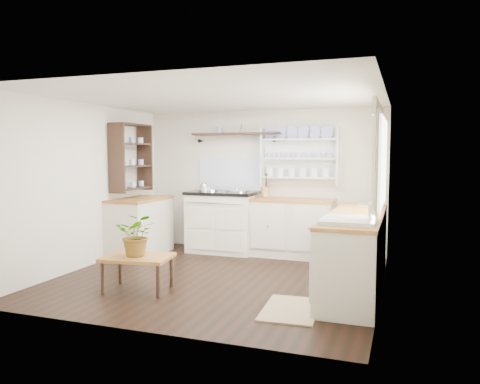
% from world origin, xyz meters
% --- Properties ---
extents(floor, '(4.00, 3.80, 0.01)m').
position_xyz_m(floor, '(0.00, 0.00, 0.00)').
color(floor, black).
rests_on(floor, ground).
extents(wall_back, '(4.00, 0.02, 2.30)m').
position_xyz_m(wall_back, '(0.00, 1.90, 1.15)').
color(wall_back, beige).
rests_on(wall_back, ground).
extents(wall_right, '(0.02, 3.80, 2.30)m').
position_xyz_m(wall_right, '(2.00, 0.00, 1.15)').
color(wall_right, beige).
rests_on(wall_right, ground).
extents(wall_left, '(0.02, 3.80, 2.30)m').
position_xyz_m(wall_left, '(-2.00, 0.00, 1.15)').
color(wall_left, beige).
rests_on(wall_left, ground).
extents(ceiling, '(4.00, 3.80, 0.01)m').
position_xyz_m(ceiling, '(0.00, 0.00, 2.30)').
color(ceiling, white).
rests_on(ceiling, wall_back).
extents(window, '(0.08, 1.55, 1.22)m').
position_xyz_m(window, '(1.95, 0.15, 1.56)').
color(window, white).
rests_on(window, wall_right).
extents(aga_cooker, '(1.11, 0.77, 1.02)m').
position_xyz_m(aga_cooker, '(-0.56, 1.57, 0.50)').
color(aga_cooker, white).
rests_on(aga_cooker, floor).
extents(back_cabinets, '(1.27, 0.63, 0.90)m').
position_xyz_m(back_cabinets, '(0.60, 1.60, 0.46)').
color(back_cabinets, beige).
rests_on(back_cabinets, floor).
extents(right_cabinets, '(0.62, 2.43, 0.90)m').
position_xyz_m(right_cabinets, '(1.70, 0.10, 0.46)').
color(right_cabinets, beige).
rests_on(right_cabinets, floor).
extents(belfast_sink, '(0.55, 0.60, 0.45)m').
position_xyz_m(belfast_sink, '(1.70, -0.65, 0.80)').
color(belfast_sink, white).
rests_on(belfast_sink, right_cabinets).
extents(left_cabinets, '(0.62, 1.13, 0.90)m').
position_xyz_m(left_cabinets, '(-1.70, 0.90, 0.46)').
color(left_cabinets, beige).
rests_on(left_cabinets, floor).
extents(plate_rack, '(1.20, 0.22, 0.90)m').
position_xyz_m(plate_rack, '(0.65, 1.86, 1.56)').
color(plate_rack, white).
rests_on(plate_rack, wall_back).
extents(high_shelf, '(1.50, 0.29, 0.16)m').
position_xyz_m(high_shelf, '(-0.40, 1.78, 1.91)').
color(high_shelf, black).
rests_on(high_shelf, wall_back).
extents(left_shelving, '(0.28, 0.80, 1.05)m').
position_xyz_m(left_shelving, '(-1.84, 0.90, 1.55)').
color(left_shelving, black).
rests_on(left_shelving, wall_left).
extents(kettle, '(0.16, 0.16, 0.20)m').
position_xyz_m(kettle, '(-0.84, 1.45, 1.03)').
color(kettle, silver).
rests_on(kettle, aga_cooker).
extents(utensil_crock, '(0.13, 0.13, 0.15)m').
position_xyz_m(utensil_crock, '(0.13, 1.68, 0.99)').
color(utensil_crock, '#AF8040').
rests_on(utensil_crock, back_cabinets).
extents(center_table, '(0.83, 0.65, 0.41)m').
position_xyz_m(center_table, '(-0.68, -0.82, 0.37)').
color(center_table, brown).
rests_on(center_table, floor).
extents(potted_plant, '(0.54, 0.50, 0.50)m').
position_xyz_m(potted_plant, '(-0.68, -0.82, 0.66)').
color(potted_plant, '#3F7233').
rests_on(potted_plant, center_table).
extents(floor_rug, '(0.60, 0.88, 0.02)m').
position_xyz_m(floor_rug, '(1.16, -0.89, 0.01)').
color(floor_rug, '#987658').
rests_on(floor_rug, floor).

